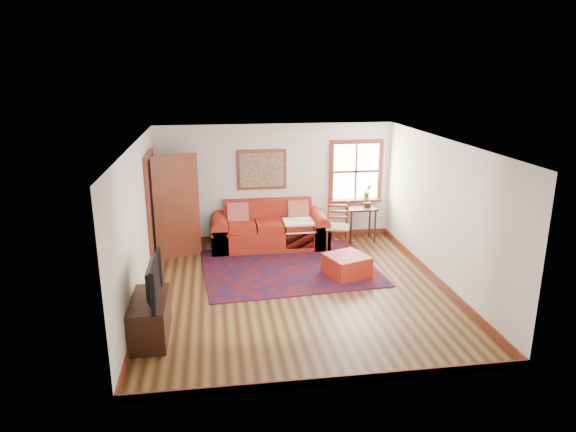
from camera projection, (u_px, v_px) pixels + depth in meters
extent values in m
plane|color=#3A220F|center=(296.00, 290.00, 8.68)|extent=(5.50, 5.50, 0.00)
cube|color=silver|center=(276.00, 183.00, 10.94)|extent=(5.00, 0.04, 2.50)
cube|color=silver|center=(336.00, 289.00, 5.71)|extent=(5.00, 0.04, 2.50)
cube|color=silver|center=(138.00, 226.00, 7.98)|extent=(0.04, 5.50, 2.50)
cube|color=silver|center=(442.00, 213.00, 8.68)|extent=(0.04, 5.50, 2.50)
cube|color=white|center=(297.00, 142.00, 7.98)|extent=(5.00, 5.50, 0.04)
cube|color=maroon|center=(276.00, 236.00, 11.26)|extent=(5.00, 0.03, 0.12)
cube|color=maroon|center=(145.00, 296.00, 8.31)|extent=(0.03, 5.50, 0.12)
cube|color=maroon|center=(435.00, 278.00, 9.01)|extent=(0.03, 5.50, 0.12)
cube|color=white|center=(356.00, 171.00, 11.11)|extent=(1.00, 0.02, 1.20)
cube|color=maroon|center=(357.00, 142.00, 10.92)|extent=(1.18, 0.06, 0.09)
cube|color=maroon|center=(355.00, 200.00, 11.28)|extent=(1.18, 0.06, 0.09)
cube|color=maroon|center=(331.00, 172.00, 11.02)|extent=(0.09, 0.06, 1.20)
cube|color=maroon|center=(380.00, 171.00, 11.18)|extent=(0.09, 0.06, 1.20)
cube|color=maroon|center=(356.00, 172.00, 11.10)|extent=(1.00, 0.04, 0.05)
cube|color=maroon|center=(356.00, 200.00, 11.21)|extent=(1.15, 0.20, 0.04)
imported|color=#316824|center=(367.00, 192.00, 11.17)|extent=(0.18, 0.15, 0.33)
cube|color=black|center=(151.00, 212.00, 9.56)|extent=(0.02, 0.90, 2.05)
cube|color=maroon|center=(150.00, 219.00, 9.10)|extent=(0.06, 0.09, 2.05)
cube|color=maroon|center=(155.00, 205.00, 10.04)|extent=(0.06, 0.09, 2.05)
cube|color=maroon|center=(148.00, 155.00, 9.27)|extent=(0.06, 1.08, 0.09)
cube|color=maroon|center=(177.00, 207.00, 9.91)|extent=(0.86, 0.35, 2.05)
cube|color=silver|center=(176.00, 202.00, 9.88)|extent=(0.56, 0.22, 1.33)
cube|color=maroon|center=(262.00, 170.00, 10.79)|extent=(1.05, 0.04, 0.85)
cube|color=tan|center=(262.00, 170.00, 10.76)|extent=(0.92, 0.03, 0.72)
cube|color=#570C0C|center=(289.00, 267.00, 9.63)|extent=(3.34, 2.76, 0.02)
cube|color=#9D2114|center=(270.00, 237.00, 10.70)|extent=(2.40, 0.99, 0.42)
cube|color=#9D2114|center=(268.00, 211.00, 10.91)|extent=(1.86, 0.27, 0.52)
cube|color=#9D2114|center=(220.00, 237.00, 10.55)|extent=(0.33, 0.99, 0.52)
cube|color=#9D2114|center=(318.00, 233.00, 10.83)|extent=(0.33, 0.99, 0.52)
cube|color=orange|center=(238.00, 213.00, 10.65)|extent=(0.44, 0.21, 0.45)
cube|color=orange|center=(298.00, 211.00, 10.83)|extent=(0.44, 0.21, 0.45)
cube|color=silver|center=(298.00, 222.00, 10.50)|extent=(0.61, 0.54, 0.04)
cube|color=#9D2114|center=(347.00, 266.00, 9.22)|extent=(0.86, 0.86, 0.39)
cube|color=#321810|center=(361.00, 208.00, 10.94)|extent=(0.62, 0.47, 0.04)
cylinder|color=#321810|center=(351.00, 228.00, 10.83)|extent=(0.04, 0.04, 0.71)
cylinder|color=#321810|center=(375.00, 227.00, 10.90)|extent=(0.04, 0.04, 0.71)
cylinder|color=#321810|center=(346.00, 223.00, 11.19)|extent=(0.04, 0.04, 0.71)
cylinder|color=#321810|center=(370.00, 222.00, 11.27)|extent=(0.04, 0.04, 0.71)
cube|color=tan|center=(338.00, 227.00, 10.44)|extent=(0.56, 0.54, 0.04)
cylinder|color=maroon|center=(327.00, 242.00, 10.35)|extent=(0.04, 0.04, 0.47)
cylinder|color=maroon|center=(347.00, 242.00, 10.31)|extent=(0.04, 0.04, 0.47)
cylinder|color=maroon|center=(328.00, 224.00, 10.64)|extent=(0.04, 0.04, 0.99)
cylinder|color=maroon|center=(347.00, 225.00, 10.60)|extent=(0.04, 0.04, 0.99)
cube|color=maroon|center=(338.00, 212.00, 10.54)|extent=(0.40, 0.13, 0.30)
cube|color=#321810|center=(150.00, 318.00, 7.08)|extent=(0.48, 1.06, 0.58)
imported|color=black|center=(148.00, 280.00, 6.88)|extent=(0.13, 1.02, 0.59)
cylinder|color=silver|center=(155.00, 282.00, 7.33)|extent=(0.12, 0.12, 0.18)
cylinder|color=#FFA53F|center=(155.00, 284.00, 7.34)|extent=(0.07, 0.07, 0.12)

